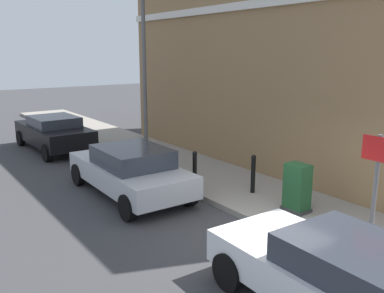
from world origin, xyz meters
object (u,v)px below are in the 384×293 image
utility_cabinet (297,190)px  bollard_far_kerb (195,168)px  car_black (54,132)px  car_silver (130,170)px  street_sign (376,179)px  lamppost (144,67)px  bollard_near_cabinet (253,172)px  car_white (340,277)px

utility_cabinet → bollard_far_kerb: bearing=108.1°
car_black → utility_cabinet: 10.51m
car_silver → street_sign: size_ratio=1.90×
car_silver → utility_cabinet: (2.46, -3.69, -0.04)m
car_silver → bollard_far_kerb: 1.77m
lamppost → bollard_near_cabinet: bearing=-87.8°
bollard_near_cabinet → lamppost: size_ratio=0.18×
car_white → car_silver: car_silver is taller
street_sign → lamppost: bearing=86.3°
car_black → bollard_far_kerb: bearing=-170.2°
car_silver → street_sign: bearing=-162.8°
bollard_far_kerb → car_black: bearing=101.4°
car_black → bollard_near_cabinet: 9.01m
bollard_near_cabinet → street_sign: size_ratio=0.45×
car_white → car_silver: 6.62m
car_silver → bollard_near_cabinet: (2.56, -2.12, -0.01)m
car_white → utility_cabinet: (2.54, 2.93, -0.00)m
car_white → bollard_far_kerb: size_ratio=3.89×
car_black → street_sign: street_sign is taller
car_white → bollard_far_kerb: car_white is taller
car_white → street_sign: bearing=-69.3°
car_white → bollard_near_cabinet: bearing=-28.9°
car_silver → bollard_far_kerb: size_ratio=4.20×
bollard_near_cabinet → bollard_far_kerb: same height
car_silver → car_black: 6.54m
car_black → utility_cabinet: car_black is taller
car_white → car_black: bearing=1.0°
car_silver → car_black: size_ratio=0.99×
utility_cabinet → street_sign: bearing=-107.1°
street_sign → lamppost: 9.39m
utility_cabinet → bollard_far_kerb: (-0.92, 2.82, 0.02)m
car_white → lamppost: size_ratio=0.71×
utility_cabinet → lamppost: size_ratio=0.20×
utility_cabinet → bollard_near_cabinet: size_ratio=1.11×
car_silver → bollard_near_cabinet: bearing=-128.8°
car_silver → car_white: bearing=-179.9°
car_white → lamppost: 10.49m
street_sign → utility_cabinet: bearing=72.9°
street_sign → bollard_far_kerb: bearing=92.4°
car_white → lamppost: bearing=-12.3°
car_silver → bollard_far_kerb: (1.54, -0.88, -0.01)m
car_black → car_silver: bearing=178.1°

